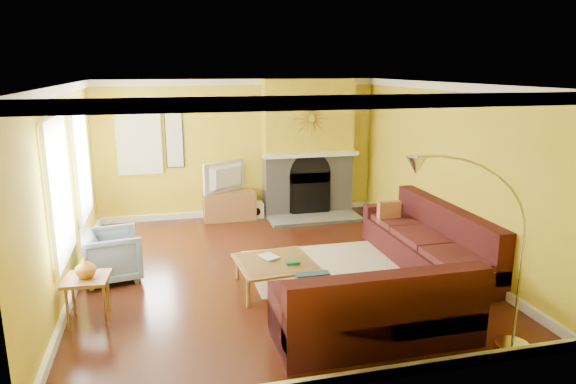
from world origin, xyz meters
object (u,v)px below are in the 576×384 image
object	(u,v)px
side_table	(89,299)
armchair	(112,255)
sectional_sofa	(367,253)
media_console	(229,206)
arc_lamp	(473,260)
coffee_table	(276,275)

from	to	relation	value
side_table	armchair	bearing A→B (deg)	81.94
armchair	side_table	size ratio (longest dim) A/B	1.41
sectional_sofa	armchair	distance (m)	3.56
media_console	arc_lamp	size ratio (longest dim) A/B	0.47
media_console	side_table	distance (m)	4.33
sectional_sofa	arc_lamp	bearing A→B (deg)	-81.88
sectional_sofa	arc_lamp	size ratio (longest dim) A/B	1.76
media_console	arc_lamp	distance (m)	5.82
sectional_sofa	armchair	size ratio (longest dim) A/B	4.79
armchair	side_table	xyz separation A→B (m)	(-0.17, -1.23, -0.08)
side_table	arc_lamp	bearing A→B (deg)	-24.36
sectional_sofa	arc_lamp	xyz separation A→B (m)	(0.28, -1.96, 0.61)
coffee_table	media_console	bearing A→B (deg)	92.83
side_table	sectional_sofa	bearing A→B (deg)	3.40
coffee_table	armchair	world-z (taller)	armchair
armchair	side_table	bearing A→B (deg)	162.81
arc_lamp	armchair	bearing A→B (deg)	141.10
coffee_table	media_console	world-z (taller)	media_console
sectional_sofa	media_console	size ratio (longest dim) A/B	3.73
coffee_table	side_table	size ratio (longest dim) A/B	1.82
side_table	arc_lamp	xyz separation A→B (m)	(3.86, -1.75, 0.79)
media_console	armchair	size ratio (longest dim) A/B	1.29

